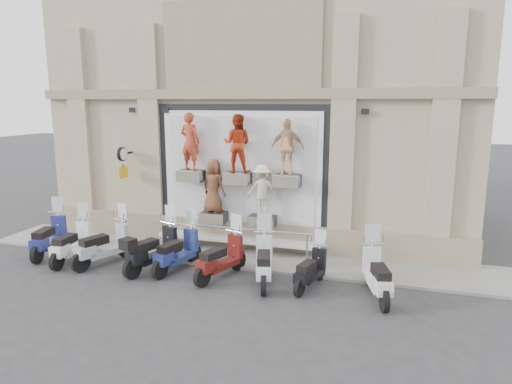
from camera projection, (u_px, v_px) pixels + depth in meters
ground at (206, 281)px, 11.95m from camera, size 90.00×90.00×0.00m
sidewalk at (233, 254)px, 13.92m from camera, size 16.00×2.20×0.08m
building at (274, 65)px, 17.35m from camera, size 14.00×8.60×12.00m
shop_vitrine at (240, 174)px, 14.04m from camera, size 5.60×0.83×4.30m
guard_rail at (232, 242)px, 13.74m from camera, size 5.06×0.10×0.93m
clock_sign_bracket at (123, 159)px, 14.82m from camera, size 0.10×0.80×1.02m
scooter_a at (49, 228)px, 13.82m from camera, size 1.05×2.16×1.69m
scooter_b at (71, 235)px, 13.25m from camera, size 0.70×2.03×1.63m
scooter_c at (103, 236)px, 13.01m from camera, size 1.33×2.16×1.69m
scooter_d at (153, 241)px, 12.57m from camera, size 1.24×2.21×1.72m
scooter_e at (177, 243)px, 12.56m from camera, size 1.04×2.08×1.62m
scooter_f at (221, 249)px, 12.00m from camera, size 1.23×2.08×1.63m
scooter_g at (264, 252)px, 11.67m from camera, size 1.12×2.16×1.69m
scooter_h at (311, 262)px, 11.40m from camera, size 0.92×1.78×1.39m
scooter_i at (378, 265)px, 10.79m from camera, size 1.11×2.10×1.64m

